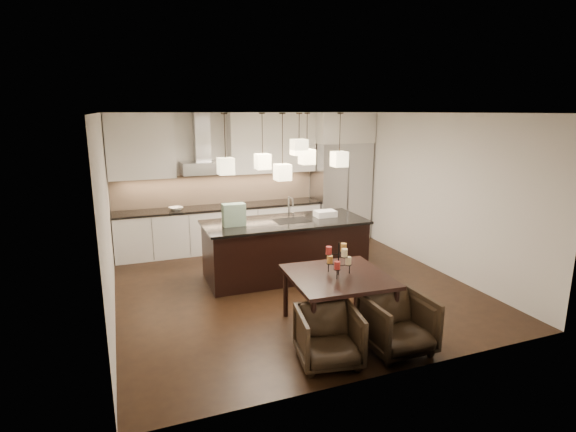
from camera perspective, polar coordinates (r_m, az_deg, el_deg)
name	(u,v)px	position (r m, az deg, el deg)	size (l,w,h in m)	color
floor	(292,287)	(7.52, 0.55, -8.96)	(5.50, 5.50, 0.02)	black
ceiling	(293,112)	(6.97, 0.60, 13.05)	(5.50, 5.50, 0.02)	white
wall_back	(245,179)	(9.69, -5.44, 4.67)	(5.50, 0.02, 2.80)	silver
wall_front	(391,254)	(4.74, 12.98, -4.70)	(5.50, 0.02, 2.80)	silver
wall_left	(105,218)	(6.64, -22.18, -0.22)	(0.02, 5.50, 2.80)	silver
wall_right	(435,192)	(8.50, 18.17, 2.87)	(0.02, 5.50, 2.80)	silver
refrigerator	(340,191)	(10.16, 6.68, 3.18)	(1.20, 0.72, 2.15)	#B7B7BA
fridge_panel	(342,128)	(10.02, 6.90, 11.09)	(1.26, 0.72, 0.65)	silver
lower_cabinets	(222,229)	(9.42, -8.44, -1.62)	(4.21, 0.62, 0.88)	silver
countertop	(221,207)	(9.32, -8.53, 1.11)	(4.21, 0.66, 0.04)	black
backsplash	(217,189)	(9.54, -9.00, 3.43)	(4.21, 0.02, 0.63)	tan
upper_cab_left	(140,146)	(9.08, -18.24, 8.43)	(1.25, 0.35, 1.25)	silver
upper_cab_right	(272,143)	(9.59, -2.01, 9.29)	(1.86, 0.35, 1.25)	silver
hood_canopy	(204,168)	(9.17, -10.61, 6.04)	(0.90, 0.52, 0.24)	#B7B7BA
hood_chimney	(202,137)	(9.23, -10.90, 9.82)	(0.30, 0.28, 0.96)	#B7B7BA
fruit_bowl	(176,209)	(9.11, -14.05, 0.92)	(0.26, 0.26, 0.06)	silver
island_body	(285,250)	(7.82, -0.38, -4.30)	(2.70, 1.08, 0.95)	black
island_top	(285,222)	(7.69, -0.39, -0.77)	(2.79, 1.17, 0.04)	black
faucet	(289,207)	(7.77, 0.09, 1.10)	(0.11, 0.26, 0.41)	silver
tote_bag	(234,215)	(7.37, -6.90, 0.16)	(0.37, 0.19, 0.37)	#1A5937
food_container	(325,214)	(8.01, 4.75, 0.31)	(0.37, 0.26, 0.11)	silver
dining_table	(337,302)	(6.06, 6.29, -10.75)	(1.25, 1.25, 0.75)	black
candelabra	(339,259)	(5.85, 6.44, -5.40)	(0.36, 0.36, 0.44)	black
candle_a	(348,261)	(5.92, 7.67, -5.64)	(0.08, 0.08, 0.10)	#F9E4A9
candle_b	(330,259)	(5.94, 5.33, -5.51)	(0.08, 0.08, 0.10)	gold
candle_c	(337,265)	(5.73, 6.27, -6.23)	(0.08, 0.08, 0.10)	#A92825
candle_d	(344,247)	(5.93, 7.09, -3.94)	(0.08, 0.08, 0.10)	gold
candle_e	(329,250)	(5.78, 5.20, -4.36)	(0.08, 0.08, 0.10)	#A92825
candle_f	(344,253)	(5.71, 7.18, -4.65)	(0.08, 0.08, 0.10)	#F9E4A9
armchair_left	(329,337)	(5.31, 5.18, -15.03)	(0.69, 0.71, 0.64)	black
armchair_right	(398,324)	(5.67, 13.77, -13.16)	(0.74, 0.76, 0.69)	black
pendant_a	(226,166)	(7.19, -7.91, 6.29)	(0.24, 0.24, 0.26)	beige
pendant_b	(263,162)	(7.72, -3.24, 6.92)	(0.24, 0.24, 0.26)	beige
pendant_c	(299,147)	(7.49, 1.41, 8.74)	(0.24, 0.24, 0.26)	beige
pendant_d	(307,157)	(7.95, 2.41, 7.53)	(0.24, 0.24, 0.26)	beige
pendant_e	(339,159)	(7.85, 6.52, 7.19)	(0.24, 0.24, 0.26)	beige
pendant_f	(283,172)	(7.30, -0.70, 5.58)	(0.24, 0.24, 0.26)	beige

